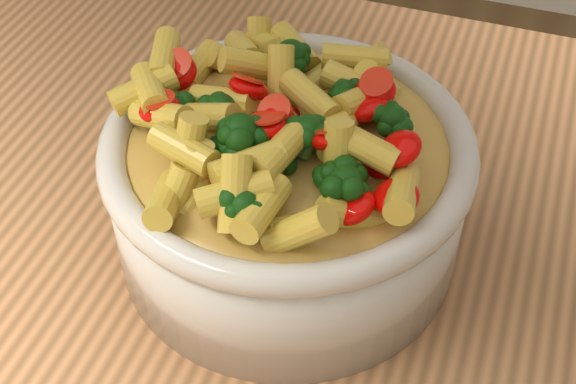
% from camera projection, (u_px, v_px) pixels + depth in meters
% --- Properties ---
extents(serving_bowl, '(0.24, 0.24, 0.10)m').
position_uv_depth(serving_bowl, '(288.00, 191.00, 0.54)').
color(serving_bowl, silver).
rests_on(serving_bowl, table).
extents(pasta_salad, '(0.19, 0.19, 0.04)m').
position_uv_depth(pasta_salad, '(288.00, 116.00, 0.49)').
color(pasta_salad, gold).
rests_on(pasta_salad, serving_bowl).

